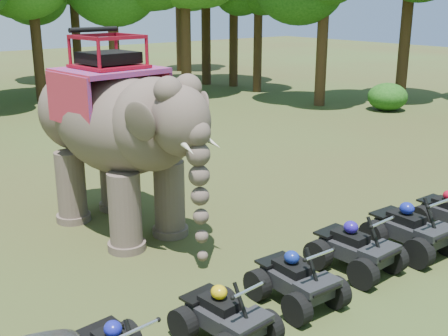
{
  "coord_description": "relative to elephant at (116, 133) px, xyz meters",
  "views": [
    {
      "loc": [
        -7.1,
        -7.74,
        5.34
      ],
      "look_at": [
        0.0,
        1.2,
        1.9
      ],
      "focal_mm": 45.0,
      "sensor_mm": 36.0,
      "label": 1
    }
  ],
  "objects": [
    {
      "name": "tree_40",
      "position": [
        18.86,
        25.14,
        2.14
      ],
      "size": [
        6.29,
        6.29,
        8.99
      ],
      "primitive_type": null,
      "color": "#195114",
      "rests_on": "ground"
    },
    {
      "name": "atv_2",
      "position": [
        0.79,
        -5.18,
        -1.75
      ],
      "size": [
        1.25,
        1.67,
        1.21
      ],
      "primitive_type": null,
      "rotation": [
        0.0,
        0.0,
        -0.04
      ],
      "color": "black",
      "rests_on": "ground"
    },
    {
      "name": "atv_1",
      "position": [
        -0.98,
        -5.31,
        -1.77
      ],
      "size": [
        1.29,
        1.67,
        1.17
      ],
      "primitive_type": null,
      "rotation": [
        0.0,
        0.0,
        0.09
      ],
      "color": "black",
      "rests_on": "ground"
    },
    {
      "name": "elephant",
      "position": [
        0.0,
        0.0,
        0.0
      ],
      "size": [
        2.95,
        5.79,
        4.7
      ],
      "primitive_type": null,
      "rotation": [
        0.0,
        0.0,
        0.09
      ],
      "color": "brown",
      "rests_on": "ground"
    },
    {
      "name": "tree_5",
      "position": [
        16.17,
        8.23,
        2.02
      ],
      "size": [
        6.12,
        6.12,
        8.74
      ],
      "primitive_type": null,
      "color": "#195114",
      "rests_on": "ground"
    },
    {
      "name": "tree_2",
      "position": [
        8.89,
        16.86,
        2.13
      ],
      "size": [
        6.28,
        6.28,
        8.97
      ],
      "primitive_type": null,
      "color": "#195114",
      "rests_on": "ground"
    },
    {
      "name": "atv_3",
      "position": [
        2.66,
        -5.02,
        -1.71
      ],
      "size": [
        1.34,
        1.78,
        1.27
      ],
      "primitive_type": null,
      "rotation": [
        0.0,
        0.0,
        0.05
      ],
      "color": "black",
      "rests_on": "ground"
    },
    {
      "name": "tree_39",
      "position": [
        16.96,
        16.33,
        1.77
      ],
      "size": [
        5.78,
        5.78,
        8.25
      ],
      "primitive_type": null,
      "color": "#195114",
      "rests_on": "ground"
    },
    {
      "name": "atv_4",
      "position": [
        4.34,
        -5.19,
        -1.68
      ],
      "size": [
        1.39,
        1.87,
        1.35
      ],
      "primitive_type": null,
      "rotation": [
        0.0,
        0.0,
        -0.04
      ],
      "color": "black",
      "rests_on": "ground"
    },
    {
      "name": "tree_38",
      "position": [
        8.76,
        16.66,
        1.31
      ],
      "size": [
        5.12,
        5.12,
        7.31
      ],
      "primitive_type": null,
      "color": "#195114",
      "rests_on": "ground"
    },
    {
      "name": "tree_42",
      "position": [
        7.7,
        25.07,
        1.56
      ],
      "size": [
        5.48,
        5.48,
        7.82
      ],
      "primitive_type": null,
      "color": "#195114",
      "rests_on": "ground"
    },
    {
      "name": "tree_6",
      "position": [
        20.12,
        6.06,
        2.24
      ],
      "size": [
        6.43,
        6.43,
        9.19
      ],
      "primitive_type": null,
      "color": "#195114",
      "rests_on": "ground"
    },
    {
      "name": "tree_3",
      "position": [
        12.02,
        14.45,
        2.25
      ],
      "size": [
        6.44,
        6.44,
        9.2
      ],
      "primitive_type": null,
      "color": "#195114",
      "rests_on": "ground"
    },
    {
      "name": "tree_1",
      "position": [
        5.21,
        18.53,
        1.85
      ],
      "size": [
        5.88,
        5.88,
        8.4
      ],
      "primitive_type": null,
      "color": "#195114",
      "rests_on": "ground"
    },
    {
      "name": "tree_41",
      "position": [
        9.97,
        24.13,
        1.97
      ],
      "size": [
        6.05,
        6.05,
        8.65
      ],
      "primitive_type": null,
      "color": "#195114",
      "rests_on": "ground"
    },
    {
      "name": "tree_32",
      "position": [
        16.11,
        18.08,
        2.55
      ],
      "size": [
        6.86,
        6.86,
        9.8
      ],
      "primitive_type": null,
      "color": "#195114",
      "rests_on": "ground"
    },
    {
      "name": "tree_4",
      "position": [
        16.64,
        13.69,
        1.07
      ],
      "size": [
        4.79,
        4.79,
        6.85
      ],
      "primitive_type": null,
      "color": "#195114",
      "rests_on": "ground"
    },
    {
      "name": "ground",
      "position": [
        1.17,
        -3.79,
        -2.35
      ],
      "size": [
        110.0,
        110.0,
        0.0
      ],
      "primitive_type": "plane",
      "color": "#47381E",
      "rests_on": "ground"
    }
  ]
}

